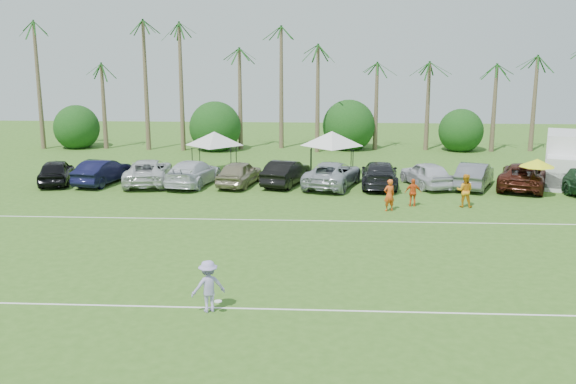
{
  "coord_description": "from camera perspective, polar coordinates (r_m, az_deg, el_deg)",
  "views": [
    {
      "loc": [
        3.73,
        -19.24,
        9.1
      ],
      "look_at": [
        1.88,
        13.85,
        1.6
      ],
      "focal_mm": 40.0,
      "sensor_mm": 36.0,
      "label": 1
    }
  ],
  "objects": [
    {
      "name": "parked_car_11",
      "position": [
        45.62,
        24.02,
        1.21
      ],
      "size": [
        2.6,
        5.91,
        1.69
      ],
      "primitive_type": "imported",
      "rotation": [
        0.0,
        0.0,
        3.18
      ],
      "color": "#18381D",
      "rests_on": "ground"
    },
    {
      "name": "market_umbrella",
      "position": [
        42.35,
        21.28,
        2.43
      ],
      "size": [
        2.15,
        2.15,
        2.4
      ],
      "color": "black",
      "rests_on": "ground"
    },
    {
      "name": "palm_tree_3",
      "position": [
        58.44,
        -8.63,
        13.56
      ],
      "size": [
        2.4,
        2.4,
        11.9
      ],
      "color": "brown",
      "rests_on": "ground"
    },
    {
      "name": "sideline_player_b",
      "position": [
        38.57,
        15.44,
        0.12
      ],
      "size": [
        1.1,
        0.95,
        1.95
      ],
      "primitive_type": "imported",
      "rotation": [
        0.0,
        0.0,
        2.89
      ],
      "color": "orange",
      "rests_on": "ground"
    },
    {
      "name": "parked_car_6",
      "position": [
        42.8,
        3.98,
        1.6
      ],
      "size": [
        4.4,
        6.61,
        1.69
      ],
      "primitive_type": "imported",
      "rotation": [
        0.0,
        0.0,
        2.86
      ],
      "color": "#9FA5AD",
      "rests_on": "ground"
    },
    {
      "name": "canopy_tent_right",
      "position": [
        46.52,
        3.93,
        5.41
      ],
      "size": [
        4.58,
        4.58,
        3.71
      ],
      "color": "black",
      "rests_on": "ground"
    },
    {
      "name": "field_lines",
      "position": [
        28.96,
        -4.39,
        -5.59
      ],
      "size": [
        80.0,
        12.1,
        0.01
      ],
      "color": "white",
      "rests_on": "ground"
    },
    {
      "name": "palm_tree_5",
      "position": [
        57.37,
        -0.54,
        12.0
      ],
      "size": [
        2.4,
        2.4,
        9.9
      ],
      "color": "brown",
      "rests_on": "ground"
    },
    {
      "name": "ground",
      "position": [
        21.61,
        -7.21,
        -12.27
      ],
      "size": [
        120.0,
        120.0,
        0.0
      ],
      "primitive_type": "plane",
      "color": "#38621D",
      "rests_on": "ground"
    },
    {
      "name": "parked_car_4",
      "position": [
        43.21,
        -4.35,
        1.7
      ],
      "size": [
        2.98,
        5.26,
        1.69
      ],
      "primitive_type": "imported",
      "rotation": [
        0.0,
        0.0,
        2.93
      ],
      "color": "gray",
      "rests_on": "ground"
    },
    {
      "name": "palm_tree_8",
      "position": [
        58.01,
        12.62,
        10.85
      ],
      "size": [
        2.4,
        2.4,
        8.9
      ],
      "color": "brown",
      "rests_on": "ground"
    },
    {
      "name": "box_truck",
      "position": [
        47.56,
        23.48,
        2.87
      ],
      "size": [
        4.47,
        7.01,
        3.39
      ],
      "rotation": [
        0.0,
        0.0,
        -0.33
      ],
      "color": "silver",
      "rests_on": "ground"
    },
    {
      "name": "palm_tree_4",
      "position": [
        57.79,
        -4.58,
        11.11
      ],
      "size": [
        2.4,
        2.4,
        8.9
      ],
      "color": "brown",
      "rests_on": "ground"
    },
    {
      "name": "palm_tree_6",
      "position": [
        57.24,
        3.55,
        12.84
      ],
      "size": [
        2.4,
        2.4,
        10.9
      ],
      "color": "brown",
      "rests_on": "ground"
    },
    {
      "name": "parked_car_0",
      "position": [
        46.35,
        -19.9,
        1.72
      ],
      "size": [
        3.12,
        5.28,
        1.69
      ],
      "primitive_type": "imported",
      "rotation": [
        0.0,
        0.0,
        3.38
      ],
      "color": "black",
      "rests_on": "ground"
    },
    {
      "name": "parked_car_8",
      "position": [
        43.7,
        12.2,
        1.57
      ],
      "size": [
        3.39,
        5.32,
        1.69
      ],
      "primitive_type": "imported",
      "rotation": [
        0.0,
        0.0,
        3.45
      ],
      "color": "silver",
      "rests_on": "ground"
    },
    {
      "name": "bush_tree_3",
      "position": [
        59.97,
        15.04,
        5.32
      ],
      "size": [
        4.0,
        4.0,
        4.0
      ],
      "color": "brown",
      "rests_on": "ground"
    },
    {
      "name": "bush_tree_1",
      "position": [
        59.5,
        -6.27,
        5.63
      ],
      "size": [
        4.0,
        4.0,
        4.0
      ],
      "color": "brown",
      "rests_on": "ground"
    },
    {
      "name": "palm_tree_7",
      "position": [
        57.41,
        7.68,
        13.6
      ],
      "size": [
        2.4,
        2.4,
        11.9
      ],
      "color": "brown",
      "rests_on": "ground"
    },
    {
      "name": "bush_tree_0",
      "position": [
        62.95,
        -18.08,
        5.46
      ],
      "size": [
        4.0,
        4.0,
        4.0
      ],
      "color": "brown",
      "rests_on": "ground"
    },
    {
      "name": "palm_tree_0",
      "position": [
        62.78,
        -21.37,
        10.42
      ],
      "size": [
        2.4,
        2.4,
        8.9
      ],
      "color": "brown",
      "rests_on": "ground"
    },
    {
      "name": "parked_car_2",
      "position": [
        44.61,
        -12.31,
        1.79
      ],
      "size": [
        3.61,
        6.4,
        1.69
      ],
      "primitive_type": "imported",
      "rotation": [
        0.0,
        0.0,
        3.28
      ],
      "color": "silver",
      "rests_on": "ground"
    },
    {
      "name": "frisbee_player",
      "position": [
        22.84,
        -7.09,
        -8.31
      ],
      "size": [
        1.39,
        1.14,
        1.87
      ],
      "rotation": [
        0.0,
        0.0,
        3.58
      ],
      "color": "#A395D4",
      "rests_on": "ground"
    },
    {
      "name": "palm_tree_9",
      "position": [
        59.0,
        17.55,
        11.45
      ],
      "size": [
        2.4,
        2.4,
        9.9
      ],
      "color": "brown",
      "rests_on": "ground"
    },
    {
      "name": "palm_tree_10",
      "position": [
        60.4,
        22.31,
        11.93
      ],
      "size": [
        2.4,
        2.4,
        10.9
      ],
      "color": "brown",
      "rests_on": "ground"
    },
    {
      "name": "sideline_player_a",
      "position": [
        36.75,
        8.98,
        -0.27
      ],
      "size": [
        0.79,
        0.67,
        1.84
      ],
      "primitive_type": "imported",
      "rotation": [
        0.0,
        0.0,
        3.55
      ],
      "color": "#E35219",
      "rests_on": "ground"
    },
    {
      "name": "palm_tree_2",
      "position": [
        59.37,
        -12.47,
        12.57
      ],
      "size": [
        2.4,
        2.4,
        10.9
      ],
      "color": "brown",
      "rests_on": "ground"
    },
    {
      "name": "parked_car_1",
      "position": [
        45.36,
        -16.19,
        1.75
      ],
      "size": [
        2.72,
        5.37,
        1.69
      ],
      "primitive_type": "imported",
      "rotation": [
        0.0,
        0.0,
        2.95
      ],
      "color": "black",
      "rests_on": "ground"
    },
    {
      "name": "parked_car_10",
      "position": [
        44.9,
        20.14,
        1.37
      ],
      "size": [
        4.74,
        6.67,
        1.69
      ],
      "primitive_type": "imported",
      "rotation": [
        0.0,
        0.0,
        2.79
      ],
      "color": "#421910",
      "rests_on": "ground"
    },
    {
      "name": "bush_tree_2",
      "position": [
        58.74,
        5.41,
        5.55
      ],
      "size": [
        4.0,
        4.0,
        4.0
      ],
      "color": "brown",
      "rests_on": "ground"
    },
    {
      "name": "parked_car_7",
      "position": [
        43.14,
        8.13,
        1.59
      ],
      "size": [
        2.73,
        5.95,
        1.69
      ],
      "primitive_type": "imported",
      "rotation": [
        0.0,
        0.0,
        3.08
      ],
      "color": "black",
      "rests_on": "ground"
    },
    {
      "name": "parked_car_5",
      "position": [
        43.23,
        -0.18,
        1.74
      ],
      "size": [
        3.23,
        5.42,
        1.69
      ],
      "primitive_type": "imported",
      "rotation": [
        0.0,
        0.0,
        2.84
      ],
      "color": "black",
      "rests_on": "ground"
    },
    {
      "name": "parked_car_3",
      "position": [
        43.66,
        -8.43,
        1.71
      ],
      "size": [
        3.4,
        6.15,
        1.69
      ],
      "primitive_type": "imported",
      "rotation": [
        0.0,
        0.0,
        2.95
      ],
      "color": "silver",
      "rests_on": "ground"
    },
    {
      "name": "palm_tree_1",
      "position": [
        60.89,
        -17.06,
        11.5
      ],
      "size": [
        2.4,
        2.4,
        9.9
      ],
      "color": "brown",
      "rests_on": "ground"
    },
    {
      "name": "canopy_tent_left",
      "position": [
        47.76,
        -6.58,
        5.35
      ],
      "size": [
        4.35,
        4.35,
        3.53
      ],
      "color": "black",
      "rests_on": "ground"
    },
    {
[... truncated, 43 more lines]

